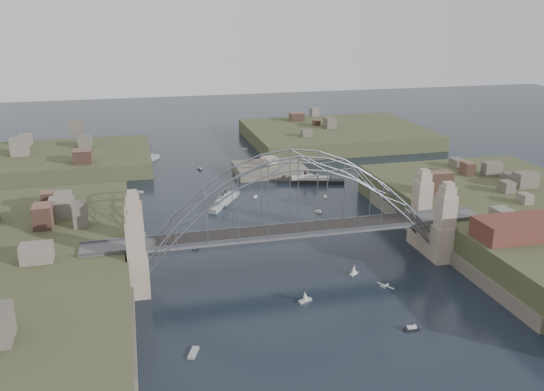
{
  "coord_description": "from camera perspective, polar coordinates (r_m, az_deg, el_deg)",
  "views": [
    {
      "loc": [
        -30.65,
        -104.14,
        51.59
      ],
      "look_at": [
        0.0,
        18.0,
        10.0
      ],
      "focal_mm": 37.61,
      "sensor_mm": 36.0,
      "label": 1
    }
  ],
  "objects": [
    {
      "name": "ground",
      "position": [
        120.19,
        2.11,
        -7.16
      ],
      "size": [
        500.0,
        500.0,
        0.0
      ],
      "primitive_type": "plane",
      "color": "black",
      "rests_on": "ground"
    },
    {
      "name": "bridge",
      "position": [
        115.44,
        2.18,
        -1.62
      ],
      "size": [
        84.0,
        13.8,
        24.6
      ],
      "color": "#525255",
      "rests_on": "ground"
    },
    {
      "name": "shore_east",
      "position": [
        145.07,
        24.47,
        -3.45
      ],
      "size": [
        50.5,
        90.0,
        12.0
      ],
      "color": "#3B4025",
      "rests_on": "ground"
    },
    {
      "name": "headland_nw",
      "position": [
        207.03,
        -20.4,
        2.82
      ],
      "size": [
        60.0,
        45.0,
        9.0
      ],
      "primitive_type": "cube",
      "color": "#3B4025",
      "rests_on": "ground"
    },
    {
      "name": "headland_ne",
      "position": [
        234.4,
        6.43,
        5.63
      ],
      "size": [
        70.0,
        55.0,
        9.5
      ],
      "primitive_type": "cube",
      "color": "#3B4025",
      "rests_on": "ground"
    },
    {
      "name": "fort_island",
      "position": [
        186.66,
        -0.31,
        2.12
      ],
      "size": [
        22.0,
        16.0,
        9.4
      ],
      "color": "#5A5247",
      "rests_on": "ground"
    },
    {
      "name": "wharf_shed",
      "position": [
        124.21,
        24.01,
        -2.94
      ],
      "size": [
        20.0,
        8.0,
        4.0
      ],
      "primitive_type": "cube",
      "color": "#592D26",
      "rests_on": "shore_east"
    },
    {
      "name": "naval_cruiser_near",
      "position": [
        157.84,
        -4.79,
        -0.56
      ],
      "size": [
        10.94,
        15.76,
        5.13
      ],
      "color": "#9BA0A4",
      "rests_on": "ground"
    },
    {
      "name": "naval_cruiser_far",
      "position": [
        203.49,
        -12.71,
        3.4
      ],
      "size": [
        11.71,
        15.95,
        5.92
      ],
      "color": "#9BA0A4",
      "rests_on": "ground"
    },
    {
      "name": "ocean_liner",
      "position": [
        176.48,
        3.84,
        1.51
      ],
      "size": [
        20.78,
        8.66,
        5.11
      ],
      "color": "black",
      "rests_on": "ground"
    },
    {
      "name": "aeroplane",
      "position": [
        99.23,
        11.23,
        -8.88
      ],
      "size": [
        2.01,
        3.06,
        0.49
      ],
      "color": "#9EA1A5"
    },
    {
      "name": "small_boat_a",
      "position": [
        130.46,
        -7.6,
        -5.05
      ],
      "size": [
        2.26,
        2.14,
        1.43
      ],
      "color": "beige",
      "rests_on": "ground"
    },
    {
      "name": "small_boat_b",
      "position": [
        151.29,
        4.65,
        -1.61
      ],
      "size": [
        1.93,
        1.75,
        1.43
      ],
      "color": "beige",
      "rests_on": "ground"
    },
    {
      "name": "small_boat_c",
      "position": [
        106.79,
        3.33,
        -10.15
      ],
      "size": [
        2.83,
        1.8,
        2.38
      ],
      "color": "beige",
      "rests_on": "ground"
    },
    {
      "name": "small_boat_d",
      "position": [
        163.54,
        5.36,
        -0.14
      ],
      "size": [
        1.05,
        2.38,
        0.45
      ],
      "color": "beige",
      "rests_on": "ground"
    },
    {
      "name": "small_boat_e",
      "position": [
        171.9,
        -13.38,
        0.35
      ],
      "size": [
        3.92,
        2.8,
        0.45
      ],
      "color": "beige",
      "rests_on": "ground"
    },
    {
      "name": "small_boat_f",
      "position": [
        162.49,
        -1.68,
        -0.13
      ],
      "size": [
        1.48,
        1.69,
        1.43
      ],
      "color": "beige",
      "rests_on": "ground"
    },
    {
      "name": "small_boat_g",
      "position": [
        101.12,
        13.8,
        -12.8
      ],
      "size": [
        2.62,
        0.94,
        1.43
      ],
      "color": "beige",
      "rests_on": "ground"
    },
    {
      "name": "small_boat_h",
      "position": [
        192.19,
        -7.21,
        2.65
      ],
      "size": [
        1.45,
        2.18,
        1.43
      ],
      "color": "beige",
      "rests_on": "ground"
    },
    {
      "name": "small_boat_i",
      "position": [
        145.65,
        9.07,
        -2.65
      ],
      "size": [
        1.56,
        2.16,
        0.45
      ],
      "color": "beige",
      "rests_on": "ground"
    },
    {
      "name": "small_boat_j",
      "position": [
        93.37,
        -7.87,
        -15.35
      ],
      "size": [
        2.21,
        3.45,
        0.45
      ],
      "color": "beige",
      "rests_on": "ground"
    },
    {
      "name": "small_boat_k",
      "position": [
        219.03,
        -2.75,
        4.67
      ],
      "size": [
        2.1,
        1.29,
        0.45
      ],
      "color": "beige",
      "rests_on": "ground"
    },
    {
      "name": "small_boat_l",
      "position": [
        138.34,
        -15.82,
        -3.97
      ],
      "size": [
        2.62,
        1.73,
        2.38
      ],
      "color": "beige",
      "rests_on": "ground"
    },
    {
      "name": "small_boat_m",
      "position": [
        117.66,
        8.2,
        -7.43
      ],
      "size": [
        2.11,
        1.66,
        2.38
      ],
      "color": "beige",
      "rests_on": "ground"
    },
    {
      "name": "small_boat_n",
      "position": [
        207.04,
        5.29,
        3.85
      ],
      "size": [
        2.56,
        2.43,
        1.43
      ],
      "color": "beige",
      "rests_on": "ground"
    }
  ]
}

